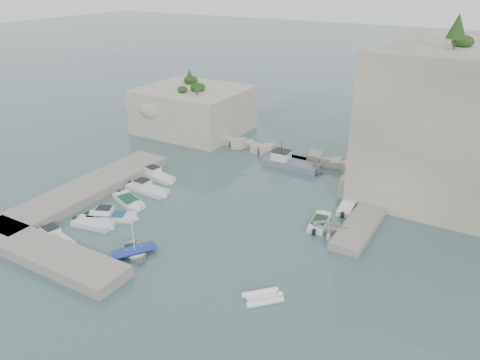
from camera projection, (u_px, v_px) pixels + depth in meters
The scene contains 22 objects.
ground at pixel (211, 227), 48.50m from camera, with size 400.00×400.00×0.00m, color #436464.
cliff_terrace at pixel (384, 180), 56.07m from camera, with size 8.00×10.00×2.50m, color beige.
outcrop_west at pixel (194, 110), 75.92m from camera, with size 16.00×14.00×7.00m, color beige.
quay_west at pixel (87, 190), 55.36m from camera, with size 5.00×24.00×1.10m, color #9E9689.
quay_south at pixel (45, 253), 43.10m from camera, with size 18.00×4.00×1.10m, color #9E9689.
ledge_east at pixel (368, 215), 49.92m from camera, with size 3.00×16.00×0.80m, color #9E9689.
breakwater at pixel (292, 153), 65.92m from camera, with size 28.00×3.00×1.40m, color beige.
motorboat_a at pixel (157, 178), 59.87m from camera, with size 5.85×1.74×1.40m, color silver, non-canonical shape.
motorboat_b at pixel (148, 191), 56.19m from camera, with size 5.96×1.95×1.40m, color silver, non-canonical shape.
motorboat_c at pixel (129, 203), 53.42m from camera, with size 5.28×1.92×0.70m, color silver, non-canonical shape.
motorboat_d at pixel (112, 219), 50.07m from camera, with size 5.66×1.68×1.40m, color silver, non-canonical shape.
motorboat_e at pixel (94, 226), 48.69m from camera, with size 4.66×1.90×0.70m, color silver, non-canonical shape.
motorboat_f at pixel (56, 241), 45.95m from camera, with size 5.64×1.68×1.40m, color white, non-canonical shape.
rowboat at pixel (135, 254), 43.81m from camera, with size 3.16×4.43×0.92m, color silver.
inflatable_dinghy at pixel (262, 299), 37.90m from camera, with size 3.39×1.64×0.44m, color white, non-canonical shape.
tender_east_a at pixel (329, 232), 47.54m from camera, with size 3.25×3.76×1.98m, color silver.
tender_east_b at pixel (319, 225), 48.88m from camera, with size 4.72×1.61×0.70m, color white, non-canonical shape.
tender_east_c at pixel (347, 209), 52.08m from camera, with size 4.62×1.49×0.70m, color white, non-canonical shape.
tender_east_d at pixel (354, 193), 55.80m from camera, with size 1.60×4.26×1.65m, color white.
work_boat at pixel (291, 167), 63.03m from camera, with size 8.54×2.52×2.20m, color slate, non-canonical shape.
rowboat_mast at pixel (132, 231), 42.75m from camera, with size 0.10×0.10×4.20m, color white.
vegetation at pixel (462, 33), 51.96m from camera, with size 53.48×13.88×13.40m.
Camera 1 is at (24.07, -34.74, 24.46)m, focal length 35.00 mm.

